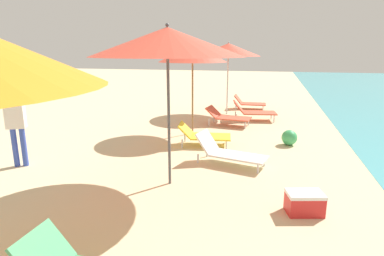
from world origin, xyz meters
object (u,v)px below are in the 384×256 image
object	(u,v)px
cooler_box	(304,203)
umbrella_fourth	(193,53)
lounger_farthest_inland	(253,111)
lounger_fourth_inland	(203,135)
lounger_farthest_shoreside	(249,103)
beach_ball	(289,138)
person_walking_near	(16,119)
lounger_third_shoreside	(229,152)
umbrella_farthest	(228,50)
lounger_fourth_shoreside	(228,116)
umbrella_third	(167,42)

from	to	relation	value
cooler_box	umbrella_fourth	bearing A→B (deg)	123.86
lounger_farthest_inland	umbrella_fourth	bearing A→B (deg)	-135.23
lounger_fourth_inland	lounger_farthest_shoreside	size ratio (longest dim) A/B	1.07
lounger_farthest_shoreside	beach_ball	size ratio (longest dim) A/B	3.30
person_walking_near	beach_ball	world-z (taller)	person_walking_near
lounger_third_shoreside	lounger_farthest_inland	world-z (taller)	lounger_farthest_inland
umbrella_farthest	lounger_farthest_shoreside	bearing A→B (deg)	60.24
umbrella_farthest	beach_ball	distance (m)	4.84
umbrella_fourth	lounger_farthest_shoreside	distance (m)	5.08
lounger_farthest_inland	beach_ball	world-z (taller)	lounger_farthest_inland
lounger_farthest_shoreside	umbrella_farthest	bearing A→B (deg)	-121.43
lounger_third_shoreside	lounger_farthest_shoreside	world-z (taller)	lounger_third_shoreside
lounger_fourth_shoreside	beach_ball	bearing A→B (deg)	-37.54
lounger_fourth_inland	lounger_farthest_inland	distance (m)	3.49
cooler_box	umbrella_farthest	bearing A→B (deg)	106.98
lounger_fourth_shoreside	person_walking_near	world-z (taller)	person_walking_near
lounger_third_shoreside	lounger_farthest_shoreside	xyz separation A→B (m)	(-0.12, 6.81, -0.01)
lounger_third_shoreside	umbrella_fourth	distance (m)	3.39
lounger_fourth_shoreside	lounger_fourth_inland	world-z (taller)	lounger_fourth_shoreside
umbrella_fourth	lounger_fourth_shoreside	world-z (taller)	umbrella_fourth
umbrella_third	lounger_fourth_inland	bearing A→B (deg)	88.44
lounger_farthest_inland	umbrella_third	bearing A→B (deg)	-110.37
lounger_farthest_shoreside	umbrella_third	bearing A→B (deg)	-97.16
person_walking_near	lounger_third_shoreside	bearing A→B (deg)	-100.88
beach_ball	cooler_box	distance (m)	3.62
lounger_fourth_inland	lounger_farthest_shoreside	bearing A→B (deg)	74.27
lounger_farthest_inland	beach_ball	size ratio (longest dim) A/B	3.91
lounger_fourth_shoreside	umbrella_farthest	distance (m)	2.87
umbrella_third	person_walking_near	world-z (taller)	umbrella_third
umbrella_fourth	lounger_fourth_inland	distance (m)	2.37
umbrella_third	lounger_third_shoreside	distance (m)	2.73
umbrella_fourth	person_walking_near	xyz separation A→B (m)	(-2.83, -3.53, -1.29)
umbrella_farthest	lounger_farthest_inland	world-z (taller)	umbrella_farthest
umbrella_third	umbrella_farthest	world-z (taller)	umbrella_third
lounger_fourth_inland	lounger_farthest_inland	world-z (taller)	lounger_farthest_inland
lounger_fourth_shoreside	lounger_farthest_inland	world-z (taller)	lounger_farthest_inland
umbrella_third	lounger_farthest_shoreside	xyz separation A→B (m)	(0.78, 8.09, -2.24)
lounger_third_shoreside	umbrella_fourth	xyz separation A→B (m)	(-1.40, 2.33, 2.03)
lounger_fourth_inland	umbrella_farthest	xyz separation A→B (m)	(-0.02, 4.30, 2.12)
umbrella_fourth	lounger_fourth_inland	bearing A→B (deg)	-62.84
umbrella_third	lounger_third_shoreside	world-z (taller)	umbrella_third
umbrella_farthest	beach_ball	bearing A→B (deg)	-59.90
lounger_farthest_inland	beach_ball	bearing A→B (deg)	-77.83
lounger_farthest_inland	person_walking_near	world-z (taller)	person_walking_near
beach_ball	umbrella_fourth	bearing A→B (deg)	168.86
person_walking_near	beach_ball	size ratio (longest dim) A/B	4.20
lounger_farthest_shoreside	person_walking_near	size ratio (longest dim) A/B	0.78
lounger_fourth_shoreside	lounger_farthest_shoreside	bearing A→B (deg)	88.86
lounger_farthest_inland	person_walking_near	bearing A→B (deg)	-137.21
lounger_fourth_shoreside	lounger_farthest_shoreside	xyz separation A→B (m)	(0.42, 3.22, -0.04)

